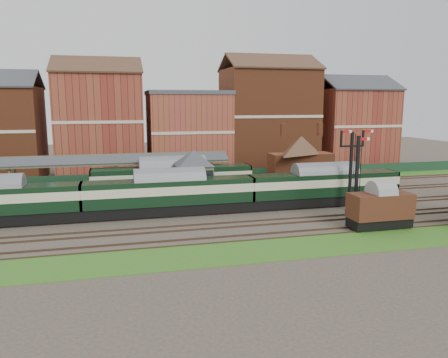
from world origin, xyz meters
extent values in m
plane|color=#473D33|center=(0.00, 0.00, 0.00)|extent=(160.00, 160.00, 0.00)
cube|color=#2D6619|center=(0.00, 16.00, 0.03)|extent=(90.00, 4.50, 0.06)
cube|color=#2D6619|center=(0.00, -12.00, 0.03)|extent=(90.00, 5.00, 0.06)
cube|color=#193823|center=(0.00, 18.00, 0.75)|extent=(90.00, 0.12, 1.50)
cube|color=#2D2D2D|center=(-5.00, 9.75, 0.50)|extent=(55.00, 3.40, 1.00)
cube|color=#627251|center=(-3.00, 3.25, 1.20)|extent=(3.40, 3.20, 2.40)
cube|color=#535A38|center=(-3.00, 3.25, 3.40)|extent=(3.60, 3.40, 2.00)
pyramid|color=#383A3F|center=(-3.00, 3.25, 5.20)|extent=(5.40, 5.40, 1.60)
cube|color=maroon|center=(5.00, 3.25, 1.10)|extent=(3.00, 2.40, 2.20)
cube|color=#4C3323|center=(5.00, 2.60, 2.55)|extent=(3.20, 1.34, 0.79)
cube|color=#4C3323|center=(5.00, 3.90, 2.55)|extent=(3.20, 1.34, 0.79)
cube|color=brown|center=(12.00, 9.75, 2.75)|extent=(8.00, 3.00, 3.50)
pyramid|color=#4C3323|center=(12.00, 9.75, 5.60)|extent=(8.10, 8.10, 2.20)
cube|color=brown|center=(9.50, 9.75, 6.10)|extent=(0.60, 0.60, 1.60)
cube|color=brown|center=(14.50, 9.75, 6.10)|extent=(0.60, 0.60, 1.60)
cube|color=#535A38|center=(-22.00, 8.45, 2.70)|extent=(0.22, 0.22, 3.40)
cube|color=#535A38|center=(0.00, 11.05, 2.70)|extent=(0.22, 0.22, 3.40)
cube|color=#383A3F|center=(-11.00, 8.80, 4.60)|extent=(26.00, 1.99, 0.90)
cube|color=#383A3F|center=(-11.00, 10.70, 4.60)|extent=(26.00, 1.99, 0.90)
cube|color=#535A38|center=(-11.00, 9.75, 4.98)|extent=(26.00, 0.20, 0.20)
cube|color=black|center=(12.00, -2.50, 4.00)|extent=(0.25, 0.25, 8.00)
cube|color=black|center=(12.00, -2.50, 6.60)|extent=(2.60, 0.18, 0.18)
cube|color=#B2140F|center=(11.35, -2.50, 8.05)|extent=(1.10, 0.08, 0.25)
cube|color=#B2140F|center=(13.75, -2.50, 8.05)|extent=(1.10, 0.08, 0.25)
cube|color=black|center=(10.00, -7.00, 4.00)|extent=(0.25, 0.25, 8.00)
cube|color=#B2140F|center=(10.55, -7.00, 7.70)|extent=(1.10, 0.08, 0.25)
cube|color=maroon|center=(-13.00, 25.00, 7.50)|extent=(12.00, 10.00, 15.00)
cube|color=brown|center=(0.00, 25.00, 6.00)|extent=(12.00, 10.00, 12.00)
cube|color=brown|center=(13.00, 25.00, 8.00)|extent=(14.00, 10.00, 16.00)
cube|color=maroon|center=(28.00, 25.00, 6.50)|extent=(12.00, 10.00, 13.00)
cube|color=black|center=(-5.96, 0.00, 0.66)|extent=(16.40, 2.30, 1.00)
cube|color=black|center=(-5.96, 0.00, 2.35)|extent=(16.40, 2.55, 2.37)
cube|color=beige|center=(-5.96, 0.00, 2.63)|extent=(16.42, 2.59, 0.82)
cube|color=slate|center=(-5.96, 0.00, 3.67)|extent=(16.40, 2.55, 0.55)
cube|color=black|center=(10.45, 0.00, 0.66)|extent=(16.40, 2.30, 1.00)
cube|color=black|center=(10.45, 0.00, 2.35)|extent=(16.40, 2.55, 2.37)
cube|color=beige|center=(10.45, 0.00, 2.63)|extent=(16.42, 2.59, 0.82)
cube|color=slate|center=(10.45, 0.00, 3.67)|extent=(16.40, 2.55, 0.55)
cube|color=black|center=(-4.84, 6.50, 0.70)|extent=(17.69, 2.48, 1.08)
cube|color=black|center=(-4.84, 6.50, 2.52)|extent=(17.69, 2.75, 2.56)
cube|color=beige|center=(-4.84, 6.50, 2.83)|extent=(17.71, 2.79, 0.88)
cube|color=slate|center=(-4.84, 6.50, 3.94)|extent=(17.69, 2.75, 0.59)
cube|color=black|center=(11.24, -9.00, 0.57)|extent=(5.41, 1.99, 0.81)
cube|color=#442113|center=(11.24, -9.00, 2.06)|extent=(5.41, 2.35, 2.17)
cube|color=gray|center=(11.24, -9.00, 3.25)|extent=(5.41, 2.35, 0.40)
camera|label=1|loc=(-10.83, -41.55, 10.91)|focal=35.00mm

